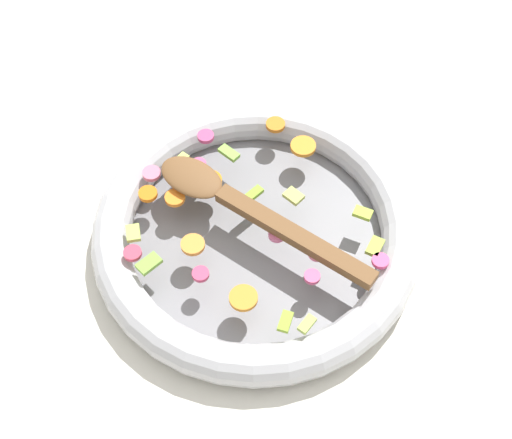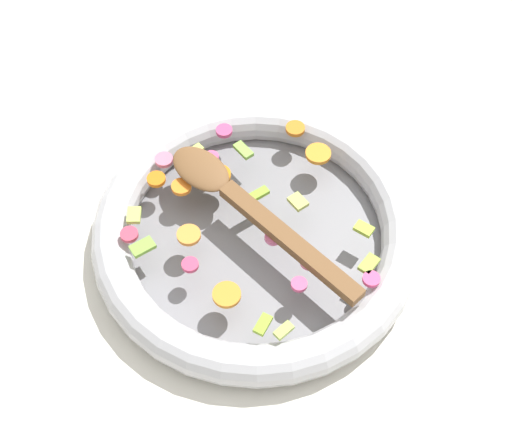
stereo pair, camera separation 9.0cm
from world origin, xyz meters
TOP-DOWN VIEW (x-y plane):
  - ground_plane at (0.00, 0.00)m, footprint 4.00×4.00m
  - skillet at (0.00, 0.00)m, footprint 0.42×0.42m
  - chopped_vegetables at (0.03, 0.00)m, footprint 0.34×0.31m
  - wooden_spoon at (0.02, -0.00)m, footprint 0.32×0.06m

SIDE VIEW (x-z plane):
  - ground_plane at x=0.00m, z-range 0.00..0.00m
  - skillet at x=0.00m, z-range 0.00..0.05m
  - chopped_vegetables at x=0.03m, z-range 0.05..0.06m
  - wooden_spoon at x=0.02m, z-range 0.06..0.07m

